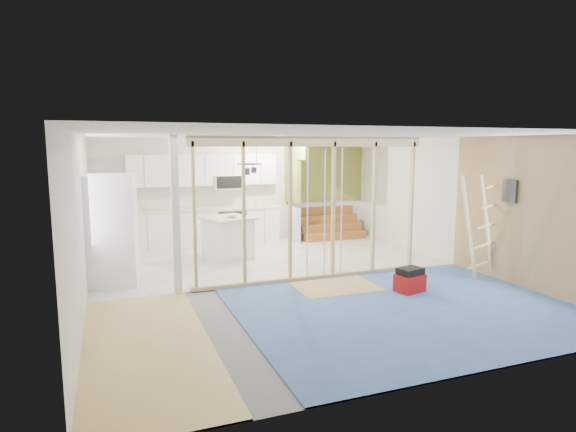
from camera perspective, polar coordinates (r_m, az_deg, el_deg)
name	(u,v)px	position (r m, az deg, el deg)	size (l,w,h in m)	color
room	(296,210)	(8.49, 1.01, 0.70)	(7.01, 8.01, 2.61)	slate
floor_overlays	(299,280)	(8.83, 1.28, -7.55)	(7.00, 8.00, 0.03)	silver
stud_frame	(285,195)	(8.38, -0.36, 2.51)	(4.66, 0.14, 2.60)	tan
base_cabinets	(179,231)	(11.45, -12.83, -1.75)	(4.45, 2.24, 0.93)	white
upper_cabinets	(206,171)	(11.87, -9.66, 5.27)	(3.60, 0.41, 0.85)	white
green_partition	(317,203)	(12.67, 3.49, 1.58)	(2.25, 1.51, 2.60)	olive
pot_rack	(250,167)	(10.12, -4.59, 5.86)	(0.52, 0.52, 0.72)	black
sheathing_panel	(539,215)	(8.86, 27.64, 0.08)	(0.02, 4.00, 2.60)	tan
electrical_panel	(510,191)	(9.20, 24.80, 2.72)	(0.04, 0.30, 0.40)	#35353A
ceiling_light	(305,141)	(11.72, 1.98, 8.86)	(0.32, 0.32, 0.08)	#FFEABF
fridge	(112,230)	(8.90, -20.18, -1.61)	(0.94, 0.91, 1.94)	white
island	(228,238)	(10.44, -7.14, -2.63)	(1.19, 1.19, 0.92)	white
bowl	(232,216)	(10.30, -6.62, 0.01)	(0.25, 0.25, 0.06)	silver
soap_bottle_a	(137,205)	(11.57, -17.51, 1.26)	(0.12, 0.12, 0.31)	silver
soap_bottle_b	(258,202)	(12.04, -3.63, 1.67)	(0.10, 0.10, 0.21)	silver
toolbox	(410,281)	(8.31, 14.24, -7.45)	(0.51, 0.43, 0.42)	#A20E0F
ladder	(480,227)	(9.36, 21.84, -1.22)	(1.02, 0.04, 1.90)	beige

